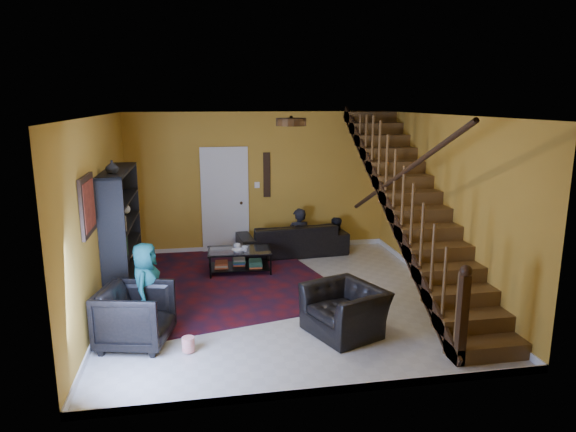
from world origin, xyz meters
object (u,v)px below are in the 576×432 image
armchair_right (345,310)px  coffee_table (239,260)px  armchair_left (136,316)px  sofa (292,239)px  bookshelf (123,236)px

armchair_right → coffee_table: (-1.17, 2.68, -0.07)m
armchair_left → armchair_right: 2.68m
sofa → bookshelf: bearing=24.2°
bookshelf → armchair_left: bearing=-78.9°
sofa → coffee_table: 1.49m
armchair_left → bookshelf: bearing=24.4°
bookshelf → coffee_table: 2.13m
bookshelf → sofa: bookshelf is taller
armchair_left → sofa: bearing=-23.6°
sofa → armchair_right: (0.03, -3.63, 0.00)m
armchair_left → armchair_right: size_ratio=0.87×
armchair_right → sofa: bearing=158.1°
sofa → armchair_right: armchair_right is taller
sofa → armchair_left: (-2.64, -3.51, 0.07)m
bookshelf → coffee_table: (1.86, 0.74, -0.72)m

